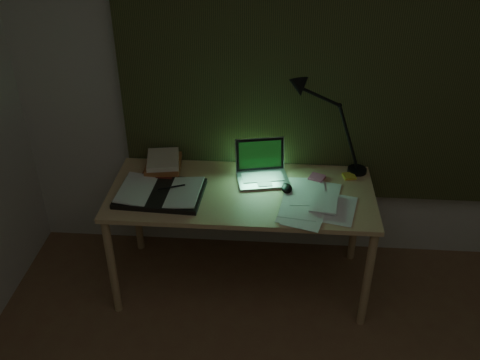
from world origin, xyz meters
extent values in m
cube|color=beige|center=(0.00, 2.00, 1.25)|extent=(3.50, 0.00, 2.50)
cube|color=#2D341A|center=(0.00, 1.96, 1.45)|extent=(2.20, 0.06, 2.00)
ellipsoid|color=black|center=(-0.13, 1.62, 0.69)|extent=(0.07, 0.10, 0.03)
cube|color=gold|center=(0.23, 1.79, 0.68)|extent=(0.08, 0.08, 0.01)
cube|color=#CE5079|center=(0.04, 1.75, 0.68)|extent=(0.11, 0.11, 0.02)
camera|label=1|loc=(-0.20, -0.88, 2.30)|focal=40.00mm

